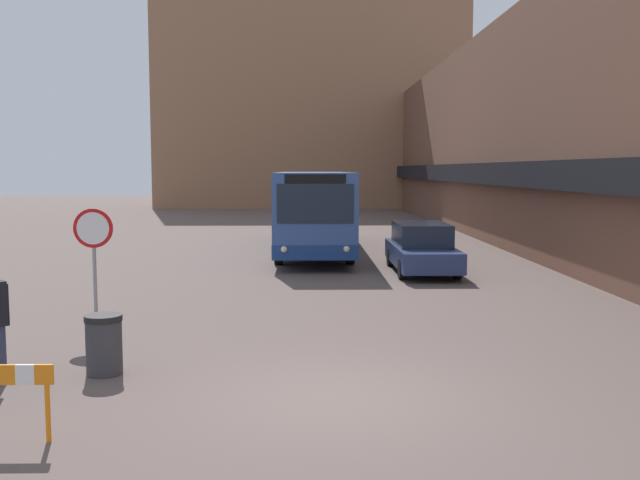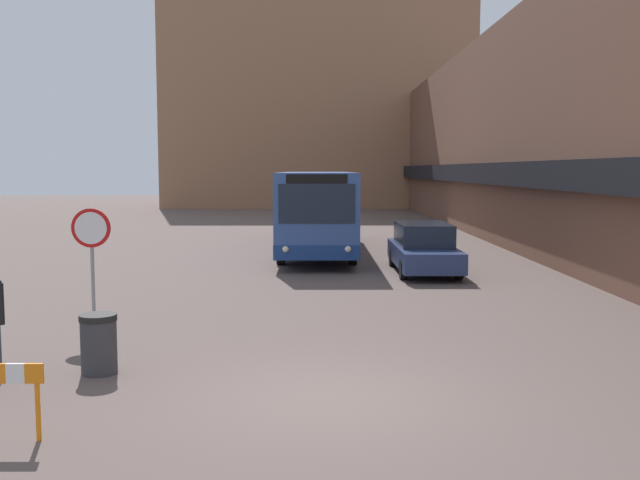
{
  "view_description": "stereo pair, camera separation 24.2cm",
  "coord_description": "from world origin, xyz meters",
  "views": [
    {
      "loc": [
        -0.43,
        -9.78,
        3.22
      ],
      "look_at": [
        -0.07,
        8.45,
        1.41
      ],
      "focal_mm": 40.0,
      "sensor_mm": 36.0,
      "label": 1
    },
    {
      "loc": [
        -0.18,
        -9.78,
        3.22
      ],
      "look_at": [
        -0.07,
        8.45,
        1.41
      ],
      "focal_mm": 40.0,
      "sensor_mm": 36.0,
      "label": 2
    }
  ],
  "objects": [
    {
      "name": "ground_plane",
      "position": [
        0.0,
        0.0,
        0.0
      ],
      "size": [
        160.0,
        160.0,
        0.0
      ],
      "primitive_type": "plane",
      "color": "brown"
    },
    {
      "name": "construction_barricade",
      "position": [
        -3.95,
        -1.56,
        0.67
      ],
      "size": [
        1.1,
        0.06,
        0.94
      ],
      "color": "orange",
      "rests_on": "ground_plane"
    },
    {
      "name": "city_bus",
      "position": [
        -0.15,
        18.07,
        1.69
      ],
      "size": [
        2.71,
        12.37,
        3.12
      ],
      "color": "#335193",
      "rests_on": "ground_plane"
    },
    {
      "name": "parked_car_front",
      "position": [
        3.2,
        12.39,
        0.76
      ],
      "size": [
        1.82,
        4.77,
        1.54
      ],
      "color": "navy",
      "rests_on": "ground_plane"
    },
    {
      "name": "building_backdrop_far",
      "position": [
        0.0,
        52.56,
        9.48
      ],
      "size": [
        26.0,
        8.0,
        18.96
      ],
      "color": "#996B4C",
      "rests_on": "ground_plane"
    },
    {
      "name": "trash_bin",
      "position": [
        -3.61,
        1.26,
        0.48
      ],
      "size": [
        0.59,
        0.59,
        0.95
      ],
      "color": "#38383D",
      "rests_on": "ground_plane"
    },
    {
      "name": "stop_sign",
      "position": [
        -4.53,
        3.97,
        1.8
      ],
      "size": [
        0.76,
        0.08,
        2.47
      ],
      "color": "gray",
      "rests_on": "ground_plane"
    },
    {
      "name": "building_row_right",
      "position": [
        9.97,
        24.0,
        4.72
      ],
      "size": [
        5.5,
        60.0,
        9.47
      ],
      "color": "brown",
      "rests_on": "ground_plane"
    }
  ]
}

